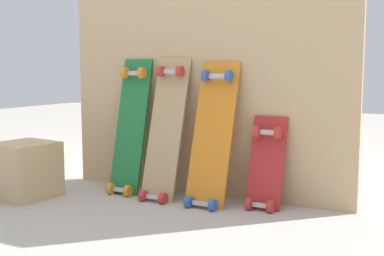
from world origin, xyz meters
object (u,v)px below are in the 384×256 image
skateboard_red (265,169)px  skateboard_green (130,131)px  skateboard_natural (165,134)px  wooden_crate (25,170)px  skateboard_orange (212,140)px

skateboard_red → skateboard_green: bearing=-178.4°
skateboard_green → skateboard_red: (0.82, 0.02, -0.15)m
skateboard_natural → wooden_crate: bearing=-153.9°
skateboard_orange → skateboard_natural: bearing=179.7°
skateboard_red → wooden_crate: (-1.28, -0.39, -0.05)m
skateboard_green → skateboard_orange: bearing=-2.6°
skateboard_green → wooden_crate: 0.63m
wooden_crate → skateboard_natural: bearing=26.1°
skateboard_green → skateboard_natural: (0.25, -0.02, 0.00)m
skateboard_orange → skateboard_green: bearing=177.4°
skateboard_natural → wooden_crate: size_ratio=2.76×
skateboard_green → skateboard_red: 0.83m
skateboard_green → skateboard_red: size_ratio=1.56×
skateboard_natural → skateboard_green: bearing=174.7°
skateboard_natural → wooden_crate: skateboard_natural is taller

